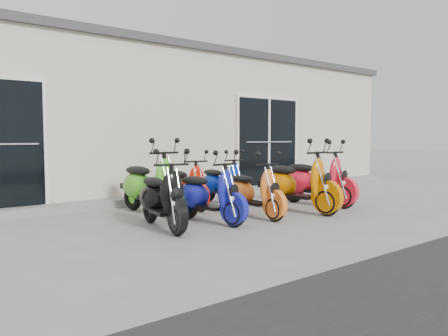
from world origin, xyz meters
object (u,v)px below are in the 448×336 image
(scooter_back_green, at_px, (150,176))
(scooter_front_red, at_px, (317,172))
(scooter_front_orange_b, at_px, (298,175))
(scooter_back_blue, at_px, (223,177))
(scooter_back_red, at_px, (187,179))
(scooter_front_black, at_px, (162,188))
(scooter_front_orange_a, at_px, (254,184))
(scooter_front_blue, at_px, (209,186))

(scooter_back_green, bearing_deg, scooter_front_red, -26.18)
(scooter_front_red, bearing_deg, scooter_front_orange_b, -168.43)
(scooter_back_green, bearing_deg, scooter_front_orange_b, -38.80)
(scooter_back_blue, bearing_deg, scooter_back_red, 178.73)
(scooter_back_green, distance_m, scooter_back_blue, 1.69)
(scooter_back_red, xyz_separation_m, scooter_back_blue, (0.84, 0.01, -0.01))
(scooter_front_black, relative_size, scooter_back_green, 0.89)
(scooter_front_orange_a, bearing_deg, scooter_front_red, 7.98)
(scooter_front_black, xyz_separation_m, scooter_front_blue, (0.80, -0.04, -0.02))
(scooter_back_green, bearing_deg, scooter_front_black, -117.01)
(scooter_front_black, height_order, scooter_front_orange_a, scooter_front_black)
(scooter_back_green, xyz_separation_m, scooter_back_blue, (1.68, 0.15, -0.11))
(scooter_front_black, bearing_deg, scooter_back_blue, 40.40)
(scooter_back_green, relative_size, scooter_back_red, 1.20)
(scooter_front_blue, xyz_separation_m, scooter_front_red, (2.65, 0.12, 0.07))
(scooter_front_orange_a, distance_m, scooter_back_red, 1.48)
(scooter_front_orange_a, xyz_separation_m, scooter_front_red, (1.79, 0.19, 0.09))
(scooter_front_blue, xyz_separation_m, scooter_back_green, (-0.35, 1.22, 0.09))
(scooter_front_red, bearing_deg, scooter_back_blue, 129.41)
(scooter_front_orange_b, bearing_deg, scooter_back_red, 124.71)
(scooter_front_red, relative_size, scooter_back_green, 0.97)
(scooter_front_black, distance_m, scooter_front_blue, 0.80)
(scooter_back_green, height_order, scooter_back_red, scooter_back_green)
(scooter_front_black, bearing_deg, scooter_front_blue, 5.37)
(scooter_front_orange_a, distance_m, scooter_front_red, 1.80)
(scooter_front_orange_b, relative_size, scooter_back_blue, 1.20)
(scooter_back_blue, bearing_deg, scooter_front_black, -149.76)
(scooter_front_orange_a, xyz_separation_m, scooter_back_green, (-1.21, 1.29, 0.11))
(scooter_front_orange_a, bearing_deg, scooter_back_blue, 73.80)
(scooter_front_orange_b, xyz_separation_m, scooter_back_green, (-2.15, 1.38, 0.00))
(scooter_back_green, bearing_deg, scooter_back_blue, -0.82)
(scooter_front_red, distance_m, scooter_back_green, 3.19)
(scooter_front_black, bearing_deg, scooter_back_green, 77.42)
(scooter_front_black, distance_m, scooter_back_red, 1.85)
(scooter_front_orange_a, relative_size, scooter_front_orange_b, 0.84)
(scooter_back_green, bearing_deg, scooter_front_blue, -80.21)
(scooter_front_black, height_order, scooter_front_orange_b, scooter_front_orange_b)
(scooter_back_green, distance_m, scooter_back_red, 0.86)
(scooter_front_orange_b, distance_m, scooter_back_green, 2.56)
(scooter_front_black, bearing_deg, scooter_front_orange_a, 4.65)
(scooter_front_orange_b, xyz_separation_m, scooter_back_red, (-1.31, 1.53, -0.10))
(scooter_front_black, distance_m, scooter_back_green, 1.26)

